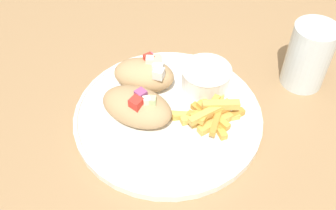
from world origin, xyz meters
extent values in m
cube|color=#9E7A51|center=(0.00, 0.00, 0.74)|extent=(1.36, 1.36, 0.04)
cylinder|color=#9E7A51|center=(-0.61, 0.61, 0.36)|extent=(0.06, 0.06, 0.72)
cylinder|color=white|center=(-0.01, -0.02, 0.76)|extent=(0.31, 0.31, 0.01)
torus|color=white|center=(-0.01, -0.02, 0.77)|extent=(0.30, 0.30, 0.01)
ellipsoid|color=tan|center=(-0.05, -0.05, 0.79)|extent=(0.12, 0.08, 0.05)
cube|color=#B7D693|center=(-0.02, -0.05, 0.82)|extent=(0.02, 0.02, 0.01)
cube|color=red|center=(-0.04, -0.07, 0.82)|extent=(0.02, 0.02, 0.02)
cube|color=silver|center=(-0.03, -0.06, 0.82)|extent=(0.02, 0.02, 0.01)
cube|color=#A34C84|center=(-0.04, -0.05, 0.82)|extent=(0.02, 0.02, 0.02)
ellipsoid|color=tan|center=(-0.08, 0.01, 0.79)|extent=(0.12, 0.09, 0.05)
cube|color=red|center=(-0.08, 0.03, 0.82)|extent=(0.02, 0.02, 0.01)
cube|color=#B7D693|center=(-0.07, 0.04, 0.82)|extent=(0.02, 0.02, 0.01)
cube|color=silver|center=(-0.07, 0.02, 0.82)|extent=(0.02, 0.02, 0.01)
cube|color=white|center=(-0.05, 0.01, 0.82)|extent=(0.02, 0.02, 0.02)
cube|color=#A34C84|center=(-0.08, 0.03, 0.82)|extent=(0.02, 0.02, 0.01)
cube|color=white|center=(-0.06, 0.02, 0.81)|extent=(0.02, 0.02, 0.02)
cube|color=#B7D693|center=(-0.06, 0.03, 0.82)|extent=(0.02, 0.02, 0.02)
cube|color=gold|center=(0.08, 0.01, 0.77)|extent=(0.04, 0.06, 0.01)
cube|color=gold|center=(0.03, -0.01, 0.77)|extent=(0.06, 0.05, 0.01)
cube|color=gold|center=(0.06, 0.00, 0.77)|extent=(0.07, 0.06, 0.01)
cube|color=#E5B251|center=(0.04, 0.00, 0.77)|extent=(0.06, 0.07, 0.01)
cube|color=gold|center=(0.05, 0.00, 0.77)|extent=(0.06, 0.03, 0.01)
cube|color=#E5B251|center=(0.07, -0.01, 0.77)|extent=(0.04, 0.06, 0.01)
cube|color=gold|center=(0.06, 0.01, 0.77)|extent=(0.02, 0.08, 0.01)
cube|color=gold|center=(0.05, -0.01, 0.77)|extent=(0.06, 0.01, 0.01)
cube|color=#E5B251|center=(0.02, -0.01, 0.77)|extent=(0.08, 0.04, 0.01)
cube|color=#E5B251|center=(0.06, 0.00, 0.77)|extent=(0.06, 0.06, 0.01)
cube|color=gold|center=(0.06, 0.00, 0.79)|extent=(0.05, 0.07, 0.01)
cube|color=gold|center=(0.05, 0.00, 0.78)|extent=(0.05, 0.05, 0.01)
cube|color=gold|center=(0.07, -0.01, 0.79)|extent=(0.02, 0.07, 0.01)
cube|color=gold|center=(0.06, 0.00, 0.78)|extent=(0.07, 0.03, 0.01)
cube|color=#E5B251|center=(0.05, -0.01, 0.79)|extent=(0.05, 0.07, 0.01)
cube|color=#E5B251|center=(0.06, 0.01, 0.80)|extent=(0.06, 0.04, 0.01)
cube|color=gold|center=(0.05, 0.00, 0.79)|extent=(0.01, 0.06, 0.01)
cylinder|color=white|center=(0.01, 0.07, 0.79)|extent=(0.08, 0.08, 0.04)
cylinder|color=beige|center=(0.01, 0.07, 0.80)|extent=(0.07, 0.07, 0.01)
torus|color=white|center=(0.01, 0.07, 0.81)|extent=(0.09, 0.09, 0.00)
cylinder|color=silver|center=(0.15, 0.18, 0.81)|extent=(0.07, 0.07, 0.12)
cylinder|color=silver|center=(0.15, 0.18, 0.79)|extent=(0.07, 0.07, 0.07)
camera|label=1|loc=(0.20, -0.39, 1.25)|focal=42.00mm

